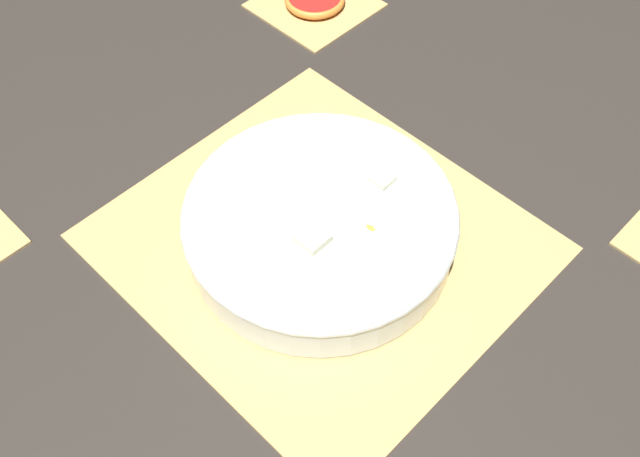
% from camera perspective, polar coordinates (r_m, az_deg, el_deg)
% --- Properties ---
extents(ground_plane, '(6.00, 6.00, 0.00)m').
position_cam_1_polar(ground_plane, '(0.84, 0.00, -1.14)').
color(ground_plane, '#2D2823').
extents(bamboo_mat_center, '(0.43, 0.40, 0.01)m').
position_cam_1_polar(bamboo_mat_center, '(0.84, 0.00, -1.01)').
color(bamboo_mat_center, tan).
rests_on(bamboo_mat_center, ground_plane).
extents(coaster_mat_far_left, '(0.15, 0.15, 0.01)m').
position_cam_1_polar(coaster_mat_far_left, '(1.14, -0.41, 16.70)').
color(coaster_mat_far_left, tan).
rests_on(coaster_mat_far_left, ground_plane).
extents(fruit_salad_bowl, '(0.30, 0.30, 0.06)m').
position_cam_1_polar(fruit_salad_bowl, '(0.81, -0.01, 0.37)').
color(fruit_salad_bowl, silver).
rests_on(fruit_salad_bowl, bamboo_mat_center).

